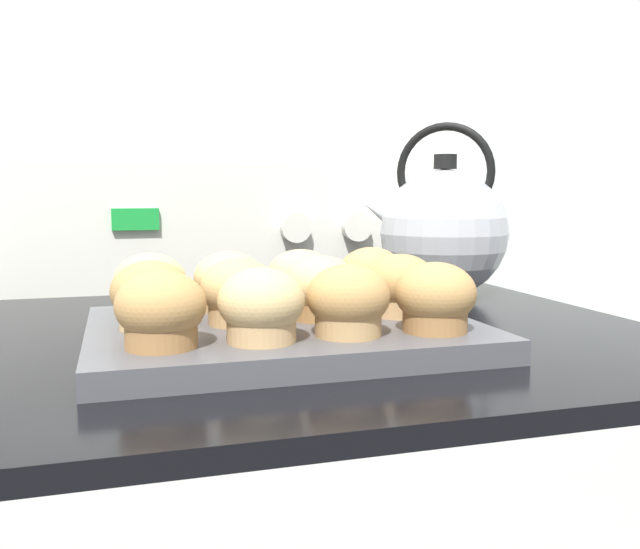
{
  "coord_description": "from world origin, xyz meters",
  "views": [
    {
      "loc": [
        -0.19,
        -0.36,
        1.05
      ],
      "look_at": [
        0.0,
        0.28,
        0.97
      ],
      "focal_mm": 38.0,
      "sensor_mm": 36.0,
      "label": 1
    }
  ],
  "objects_px": {
    "muffin_r1_c2": "(325,289)",
    "muffin_pan": "(283,333)",
    "muffin_r1_c0": "(151,296)",
    "muffin_r2_c3": "(371,276)",
    "muffin_r0_c2": "(351,302)",
    "muffin_r1_c1": "(239,293)",
    "muffin_r2_c1": "(229,282)",
    "muffin_r2_c0": "(150,285)",
    "muffin_r0_c3": "(435,299)",
    "muffin_r0_c0": "(161,311)",
    "tea_kettle": "(443,230)",
    "muffin_r2_c2": "(302,279)",
    "muffin_r1_c3": "(400,286)",
    "muffin_r0_c1": "(261,307)"
  },
  "relations": [
    {
      "from": "muffin_r1_c0",
      "to": "muffin_r2_c3",
      "type": "height_order",
      "value": "same"
    },
    {
      "from": "muffin_r0_c2",
      "to": "muffin_r1_c0",
      "type": "xyz_separation_m",
      "value": [
        -0.17,
        0.08,
        0.0
      ]
    },
    {
      "from": "muffin_r1_c3",
      "to": "muffin_r2_c1",
      "type": "xyz_separation_m",
      "value": [
        -0.16,
        0.08,
        0.0
      ]
    },
    {
      "from": "muffin_r1_c0",
      "to": "tea_kettle",
      "type": "relative_size",
      "value": 0.3
    },
    {
      "from": "muffin_r1_c3",
      "to": "muffin_r1_c1",
      "type": "bearing_deg",
      "value": 179.11
    },
    {
      "from": "muffin_r0_c3",
      "to": "muffin_r2_c3",
      "type": "xyz_separation_m",
      "value": [
        0.0,
        0.17,
        0.0
      ]
    },
    {
      "from": "muffin_r1_c0",
      "to": "muffin_r1_c3",
      "type": "height_order",
      "value": "same"
    },
    {
      "from": "muffin_r2_c0",
      "to": "tea_kettle",
      "type": "relative_size",
      "value": 0.3
    },
    {
      "from": "muffin_r2_c3",
      "to": "muffin_r2_c1",
      "type": "bearing_deg",
      "value": -178.15
    },
    {
      "from": "muffin_pan",
      "to": "muffin_r0_c2",
      "type": "xyz_separation_m",
      "value": [
        0.04,
        -0.08,
        0.04
      ]
    },
    {
      "from": "muffin_r1_c1",
      "to": "muffin_r2_c2",
      "type": "xyz_separation_m",
      "value": [
        0.08,
        0.08,
        0.0
      ]
    },
    {
      "from": "muffin_pan",
      "to": "muffin_r0_c3",
      "type": "distance_m",
      "value": 0.15
    },
    {
      "from": "muffin_r0_c1",
      "to": "muffin_r2_c3",
      "type": "height_order",
      "value": "same"
    },
    {
      "from": "muffin_r0_c1",
      "to": "muffin_r1_c0",
      "type": "bearing_deg",
      "value": 135.6
    },
    {
      "from": "muffin_r1_c1",
      "to": "muffin_r2_c1",
      "type": "bearing_deg",
      "value": 88.06
    },
    {
      "from": "muffin_r0_c3",
      "to": "tea_kettle",
      "type": "height_order",
      "value": "tea_kettle"
    },
    {
      "from": "muffin_r2_c0",
      "to": "tea_kettle",
      "type": "distance_m",
      "value": 0.43
    },
    {
      "from": "muffin_r2_c0",
      "to": "muffin_r2_c3",
      "type": "distance_m",
      "value": 0.24
    },
    {
      "from": "muffin_pan",
      "to": "muffin_r2_c1",
      "type": "xyz_separation_m",
      "value": [
        -0.04,
        0.08,
        0.04
      ]
    },
    {
      "from": "muffin_r0_c0",
      "to": "muffin_r1_c1",
      "type": "bearing_deg",
      "value": 46.09
    },
    {
      "from": "muffin_pan",
      "to": "muffin_r1_c1",
      "type": "bearing_deg",
      "value": 177.61
    },
    {
      "from": "muffin_r0_c3",
      "to": "muffin_r2_c0",
      "type": "xyz_separation_m",
      "value": [
        -0.24,
        0.16,
        0.0
      ]
    },
    {
      "from": "muffin_r0_c1",
      "to": "muffin_r2_c3",
      "type": "distance_m",
      "value": 0.23
    },
    {
      "from": "muffin_r0_c2",
      "to": "muffin_r2_c2",
      "type": "height_order",
      "value": "same"
    },
    {
      "from": "muffin_r0_c0",
      "to": "tea_kettle",
      "type": "distance_m",
      "value": 0.51
    },
    {
      "from": "muffin_r0_c0",
      "to": "muffin_r2_c0",
      "type": "relative_size",
      "value": 1.0
    },
    {
      "from": "muffin_r0_c0",
      "to": "muffin_r2_c1",
      "type": "xyz_separation_m",
      "value": [
        0.08,
        0.16,
        0.0
      ]
    },
    {
      "from": "muffin_r0_c0",
      "to": "muffin_r0_c3",
      "type": "distance_m",
      "value": 0.24
    },
    {
      "from": "muffin_r1_c2",
      "to": "muffin_pan",
      "type": "bearing_deg",
      "value": -176.22
    },
    {
      "from": "muffin_r0_c1",
      "to": "muffin_r2_c1",
      "type": "height_order",
      "value": "same"
    },
    {
      "from": "tea_kettle",
      "to": "muffin_pan",
      "type": "bearing_deg",
      "value": -141.07
    },
    {
      "from": "muffin_r0_c1",
      "to": "muffin_r1_c1",
      "type": "height_order",
      "value": "same"
    },
    {
      "from": "muffin_r0_c2",
      "to": "muffin_r2_c3",
      "type": "relative_size",
      "value": 1.0
    },
    {
      "from": "muffin_r0_c3",
      "to": "muffin_r2_c0",
      "type": "distance_m",
      "value": 0.29
    },
    {
      "from": "muffin_r1_c2",
      "to": "muffin_r0_c3",
      "type": "bearing_deg",
      "value": -48.23
    },
    {
      "from": "muffin_r0_c1",
      "to": "muffin_r1_c2",
      "type": "relative_size",
      "value": 1.0
    },
    {
      "from": "muffin_r1_c1",
      "to": "muffin_pan",
      "type": "bearing_deg",
      "value": -2.39
    },
    {
      "from": "muffin_r0_c1",
      "to": "muffin_r1_c1",
      "type": "xyz_separation_m",
      "value": [
        -0.0,
        0.08,
        0.0
      ]
    },
    {
      "from": "muffin_r0_c3",
      "to": "muffin_r1_c1",
      "type": "xyz_separation_m",
      "value": [
        -0.16,
        0.09,
        0.0
      ]
    },
    {
      "from": "muffin_r1_c1",
      "to": "muffin_r2_c2",
      "type": "height_order",
      "value": "same"
    },
    {
      "from": "muffin_r2_c1",
      "to": "tea_kettle",
      "type": "distance_m",
      "value": 0.36
    },
    {
      "from": "muffin_r2_c3",
      "to": "muffin_r0_c0",
      "type": "bearing_deg",
      "value": -146.25
    },
    {
      "from": "muffin_r2_c2",
      "to": "muffin_r2_c0",
      "type": "bearing_deg",
      "value": 179.8
    },
    {
      "from": "muffin_r0_c3",
      "to": "muffin_r1_c2",
      "type": "relative_size",
      "value": 1.0
    },
    {
      "from": "muffin_r0_c3",
      "to": "tea_kettle",
      "type": "xyz_separation_m",
      "value": [
        0.16,
        0.31,
        0.04
      ]
    },
    {
      "from": "muffin_r0_c1",
      "to": "muffin_r0_c3",
      "type": "bearing_deg",
      "value": -1.04
    },
    {
      "from": "muffin_r1_c2",
      "to": "muffin_r2_c0",
      "type": "relative_size",
      "value": 1.0
    },
    {
      "from": "muffin_r1_c2",
      "to": "muffin_r1_c3",
      "type": "relative_size",
      "value": 1.0
    },
    {
      "from": "muffin_r0_c2",
      "to": "muffin_pan",
      "type": "bearing_deg",
      "value": 118.4
    },
    {
      "from": "muffin_r1_c0",
      "to": "muffin_r1_c1",
      "type": "xyz_separation_m",
      "value": [
        0.08,
        -0.0,
        0.0
      ]
    }
  ]
}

